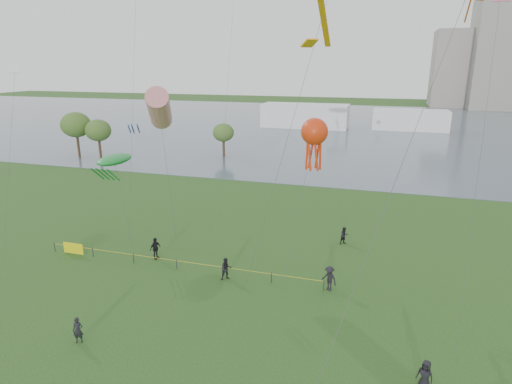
# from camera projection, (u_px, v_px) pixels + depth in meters

# --- Properties ---
(lake) EXTENTS (400.00, 120.00, 0.08)m
(lake) POSITION_uv_depth(u_px,v_px,m) (353.00, 127.00, 113.07)
(lake) COLOR #4F5E6D
(lake) RESTS_ON ground_plane
(building_mid) EXTENTS (20.00, 20.00, 38.00)m
(building_mid) POSITION_uv_depth(u_px,v_px,m) (502.00, 55.00, 151.88)
(building_mid) COLOR gray
(building_mid) RESTS_ON ground_plane
(building_low) EXTENTS (16.00, 18.00, 28.00)m
(building_low) POSITION_uv_depth(u_px,v_px,m) (455.00, 69.00, 162.66)
(building_low) COLOR gray
(building_low) RESTS_ON ground_plane
(pavilion_left) EXTENTS (22.00, 8.00, 6.00)m
(pavilion_left) POSITION_uv_depth(u_px,v_px,m) (305.00, 116.00, 110.89)
(pavilion_left) COLOR white
(pavilion_left) RESTS_ON ground_plane
(pavilion_right) EXTENTS (18.00, 7.00, 5.00)m
(pavilion_right) POSITION_uv_depth(u_px,v_px,m) (410.00, 120.00, 106.69)
(pavilion_right) COLOR white
(pavilion_right) RESTS_ON ground_plane
(trees) EXTENTS (28.66, 12.79, 8.01)m
(trees) POSITION_uv_depth(u_px,v_px,m) (113.00, 128.00, 74.39)
(trees) COLOR #372819
(trees) RESTS_ON ground_plane
(fence) EXTENTS (24.07, 0.07, 1.05)m
(fence) POSITION_uv_depth(u_px,v_px,m) (112.00, 254.00, 36.47)
(fence) COLOR black
(fence) RESTS_ON ground_plane
(spectator_a) EXTENTS (1.10, 1.06, 1.78)m
(spectator_a) POSITION_uv_depth(u_px,v_px,m) (226.00, 269.00, 33.06)
(spectator_a) COLOR black
(spectator_a) RESTS_ON ground_plane
(spectator_b) EXTENTS (1.43, 1.23, 1.92)m
(spectator_b) POSITION_uv_depth(u_px,v_px,m) (329.00, 278.00, 31.47)
(spectator_b) COLOR black
(spectator_b) RESTS_ON ground_plane
(spectator_c) EXTENTS (0.79, 1.21, 1.91)m
(spectator_c) POSITION_uv_depth(u_px,v_px,m) (155.00, 248.00, 36.56)
(spectator_c) COLOR black
(spectator_c) RESTS_ON ground_plane
(spectator_d) EXTENTS (1.02, 0.90, 1.75)m
(spectator_d) POSITION_uv_depth(u_px,v_px,m) (425.00, 376.00, 21.79)
(spectator_d) COLOR black
(spectator_d) RESTS_ON ground_plane
(spectator_f) EXTENTS (0.71, 0.59, 1.66)m
(spectator_f) POSITION_uv_depth(u_px,v_px,m) (78.00, 330.00, 25.57)
(spectator_f) COLOR black
(spectator_f) RESTS_ON ground_plane
(spectator_g) EXTENTS (1.01, 0.98, 1.63)m
(spectator_g) POSITION_uv_depth(u_px,v_px,m) (344.00, 236.00, 39.60)
(spectator_g) COLOR black
(spectator_g) RESTS_ON ground_plane
(kite_windsock) EXTENTS (4.31, 5.21, 14.42)m
(kite_windsock) POSITION_uv_depth(u_px,v_px,m) (159.00, 109.00, 36.05)
(kite_windsock) COLOR #3F3F42
(kite_creature) EXTENTS (4.85, 5.75, 8.10)m
(kite_creature) POSITION_uv_depth(u_px,v_px,m) (114.00, 160.00, 39.13)
(kite_creature) COLOR #3F3F42
(kite_octopus) EXTENTS (2.25, 6.17, 12.31)m
(kite_octopus) POSITION_uv_depth(u_px,v_px,m) (314.00, 133.00, 31.65)
(kite_octopus) COLOR #3F3F42
(kite_delta) EXTENTS (7.31, 14.99, 20.42)m
(kite_delta) POSITION_uv_depth(u_px,v_px,m) (461.00, 9.00, 20.43)
(kite_delta) COLOR #3F3F42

